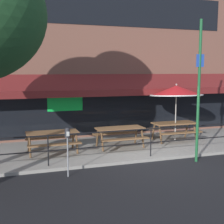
% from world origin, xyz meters
% --- Properties ---
extents(ground_plane, '(120.00, 120.00, 0.00)m').
position_xyz_m(ground_plane, '(0.00, 0.00, 0.00)').
color(ground_plane, black).
extents(patio_deck, '(15.00, 4.00, 0.10)m').
position_xyz_m(patio_deck, '(0.00, 2.00, 0.05)').
color(patio_deck, '#9E998E').
rests_on(patio_deck, ground).
extents(restaurant_building, '(15.00, 1.60, 8.00)m').
position_xyz_m(restaurant_building, '(0.00, 4.23, 3.97)').
color(restaurant_building, brown).
rests_on(restaurant_building, ground).
extents(patio_railing, '(13.84, 0.04, 0.97)m').
position_xyz_m(patio_railing, '(0.00, 0.30, 0.80)').
color(patio_railing, black).
rests_on(patio_railing, patio_deck).
extents(picnic_table_left, '(1.80, 1.42, 0.76)m').
position_xyz_m(picnic_table_left, '(-3.11, 1.77, 0.71)').
color(picnic_table_left, brown).
rests_on(picnic_table_left, patio_deck).
extents(picnic_table_centre, '(1.80, 1.42, 0.76)m').
position_xyz_m(picnic_table_centre, '(-0.57, 1.80, 0.71)').
color(picnic_table_centre, brown).
rests_on(picnic_table_centre, patio_deck).
extents(picnic_table_right, '(1.80, 1.42, 0.76)m').
position_xyz_m(picnic_table_right, '(1.97, 2.17, 0.71)').
color(picnic_table_right, brown).
rests_on(picnic_table_right, patio_deck).
extents(patio_umbrella_right, '(2.14, 2.14, 2.38)m').
position_xyz_m(patio_umbrella_right, '(1.97, 2.08, 2.18)').
color(patio_umbrella_right, '#B7B2A8').
rests_on(patio_umbrella_right, patio_deck).
extents(parking_meter_near, '(0.15, 0.16, 1.42)m').
position_xyz_m(parking_meter_near, '(-3.01, -0.58, 1.15)').
color(parking_meter_near, gray).
rests_on(parking_meter_near, ground).
extents(street_sign_pole, '(0.28, 0.09, 4.61)m').
position_xyz_m(street_sign_pole, '(1.31, -0.45, 2.36)').
color(street_sign_pole, '#1E6033').
rests_on(street_sign_pole, ground).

